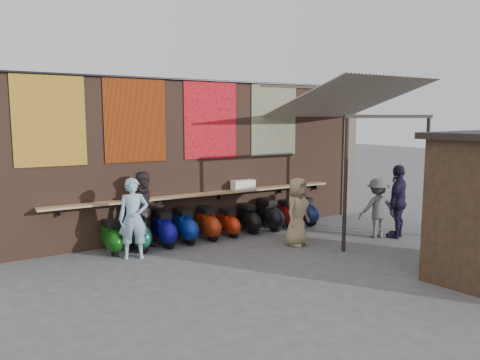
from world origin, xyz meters
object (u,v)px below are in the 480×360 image
Objects in this scene: scooter_stool_1 at (138,232)px; scooter_stool_2 at (164,229)px; scooter_stool_0 at (111,237)px; scooter_stool_5 at (229,223)px; shopper_grey at (377,208)px; scooter_stool_4 at (208,223)px; scooter_stool_8 at (287,214)px; shopper_tan at (297,212)px; shopper_navy at (398,201)px; scooter_stool_3 at (185,226)px; scooter_stool_9 at (305,211)px; scooter_stool_6 at (248,219)px; diner_right at (146,210)px; scooter_stool_7 at (269,215)px; shelf_box at (243,185)px; diner_left at (133,218)px.

scooter_stool_1 is 0.63m from scooter_stool_2.
scooter_stool_0 is 3.05m from scooter_stool_5.
scooter_stool_1 is 0.56× the size of shopper_grey.
scooter_stool_4 reaches higher than scooter_stool_8.
scooter_stool_0 is at bearing 179.53° from scooter_stool_2.
scooter_stool_0 is 0.51× the size of shopper_grey.
shopper_tan is (-2.21, 0.47, 0.06)m from shopper_grey.
shopper_navy is 1.23× the size of shopper_grey.
scooter_stool_3 is at bearing -7.48° from shopper_grey.
scooter_stool_9 is at bearing -0.19° from scooter_stool_5.
shopper_grey is (0.67, -2.07, 0.37)m from scooter_stool_9.
scooter_stool_4 is 1.06× the size of scooter_stool_6.
shopper_navy is (6.68, -2.35, 0.56)m from scooter_stool_0.
scooter_stool_8 is 0.42× the size of diner_right.
scooter_stool_4 is (2.44, 0.00, 0.03)m from scooter_stool_0.
scooter_stool_7 is (3.70, 0.02, 0.02)m from scooter_stool_1.
scooter_stool_9 reaches higher than scooter_stool_0.
scooter_stool_8 is 0.50× the size of shopper_grey.
shopper_navy is (5.42, -2.34, 0.52)m from scooter_stool_2.
scooter_stool_2 and scooter_stool_3 have the same top height.
scooter_stool_4 is at bearing 179.76° from scooter_stool_7.
scooter_stool_2 is 1.05× the size of scooter_stool_9.
scooter_stool_4 is at bearing -54.54° from shopper_navy.
scooter_stool_8 is at bearing 0.38° from scooter_stool_0.
scooter_stool_1 is at bearing -179.27° from scooter_stool_4.
scooter_stool_1 is at bearing -179.28° from scooter_stool_8.
diner_right is (-2.85, -0.30, -0.35)m from shelf_box.
scooter_stool_0 is 0.85m from diner_left.
shelf_box is 0.82× the size of scooter_stool_8.
shopper_tan is (-1.54, -1.60, 0.43)m from scooter_stool_9.
shopper_navy reaches higher than scooter_stool_4.
scooter_stool_3 is (1.82, 0.01, 0.04)m from scooter_stool_0.
scooter_stool_2 reaches higher than scooter_stool_5.
scooter_stool_3 is at bearing -1.09° from diner_right.
scooter_stool_7 is 0.48× the size of shopper_navy.
scooter_stool_2 reaches higher than scooter_stool_6.
scooter_stool_9 is 2.65m from shopper_navy.
scooter_stool_7 reaches higher than scooter_stool_6.
scooter_stool_5 is 0.91× the size of scooter_stool_6.
scooter_stool_2 is at bearing -48.84° from shopper_navy.
scooter_stool_6 is at bearing 0.73° from scooter_stool_0.
shopper_navy is at bearing -21.06° from scooter_stool_1.
shopper_tan reaches higher than scooter_stool_6.
scooter_stool_6 is 0.48× the size of shopper_tan.
diner_right is at bearing 69.34° from diner_left.
scooter_stool_7 is at bearing -29.60° from shopper_grey.
shelf_box is 0.70× the size of scooter_stool_7.
shelf_box is 0.72× the size of scooter_stool_2.
scooter_stool_4 is 1.70m from diner_right.
scooter_stool_2 is 0.66m from diner_right.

